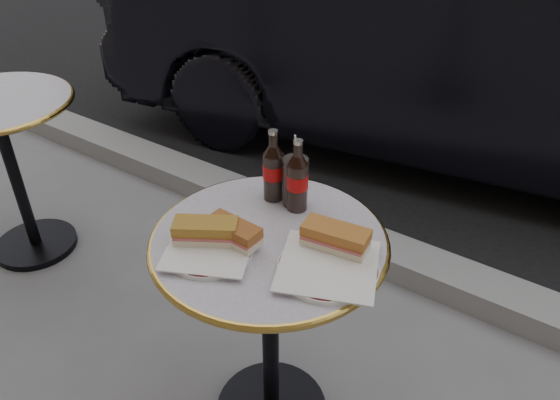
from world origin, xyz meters
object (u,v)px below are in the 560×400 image
Objects in this scene: parked_car at (458,40)px; cola_bottle_right at (297,175)px; cola_glass at (295,182)px; bistro_table at (270,335)px; plate_right at (328,268)px; cola_bottle_left at (273,165)px; plate_left at (210,250)px.

cola_bottle_right is at bearing 177.00° from parked_car.
cola_bottle_right is at bearing -42.31° from cola_glass.
plate_right is at bearing -7.72° from bistro_table.
bistro_table is 2.15m from parked_car.
cola_bottle_left reaches higher than cola_glass.
cola_bottle_left reaches higher than plate_left.
cola_glass reaches higher than plate_left.
bistro_table is 0.51m from cola_bottle_left.
parked_car is at bearing 93.70° from cola_bottle_left.
plate_left is at bearing -159.25° from plate_right.
parked_car is (-0.19, 1.96, -0.16)m from cola_glass.
plate_left is 0.31m from cola_bottle_left.
cola_bottle_right is (-0.20, 0.18, 0.10)m from plate_right.
plate_right reaches higher than bistro_table.
bistro_table is 0.47m from cola_glass.
bistro_table is 0.19× the size of parked_car.
cola_bottle_left is 1.48× the size of cola_glass.
parked_car is (-0.21, 1.97, -0.19)m from cola_bottle_right.
parked_car reaches higher than plate_left.
cola_glass is (-0.02, 0.01, -0.03)m from cola_bottle_right.
plate_right is (0.28, 0.11, 0.00)m from plate_left.
cola_glass is 0.04× the size of parked_car.
plate_right is at bearing -178.23° from parked_car.
plate_right is 0.35m from cola_bottle_left.
cola_glass is at bearing 138.75° from plate_right.
cola_bottle_left is at bearing 175.55° from cola_bottle_right.
plate_right is (0.19, -0.03, 0.37)m from bistro_table.
plate_left is 1.51× the size of cola_glass.
cola_bottle_right is (0.08, -0.01, -0.00)m from cola_bottle_left.
cola_bottle_left is (-0.09, 0.16, 0.47)m from bistro_table.
plate_left is 1.02× the size of cola_bottle_left.
cola_glass is at bearing 99.72° from bistro_table.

